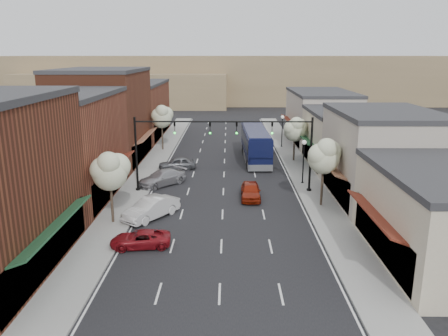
{
  "coord_description": "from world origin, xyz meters",
  "views": [
    {
      "loc": [
        0.45,
        -30.96,
        12.48
      ],
      "look_at": [
        0.06,
        8.34,
        2.2
      ],
      "focal_mm": 35.0,
      "sensor_mm": 36.0,
      "label": 1
    }
  ],
  "objects_px": {
    "parked_car_c": "(162,178)",
    "tree_right_far": "(295,129)",
    "tree_right_near": "(325,155)",
    "parked_car_b": "(151,208)",
    "lamp_post_near": "(304,155)",
    "coach_bus": "(256,144)",
    "signal_mast_left": "(162,143)",
    "red_hatchback": "(251,191)",
    "signal_mast_right": "(285,143)",
    "parked_car_a": "(140,239)",
    "tree_left_near": "(110,170)",
    "tree_left_far": "(162,116)",
    "lamp_post_far": "(282,126)",
    "parked_car_d": "(177,163)"
  },
  "relations": [
    {
      "from": "signal_mast_right",
      "to": "lamp_post_far",
      "type": "height_order",
      "value": "signal_mast_right"
    },
    {
      "from": "parked_car_c",
      "to": "lamp_post_far",
      "type": "bearing_deg",
      "value": 96.89
    },
    {
      "from": "red_hatchback",
      "to": "lamp_post_near",
      "type": "bearing_deg",
      "value": 41.14
    },
    {
      "from": "signal_mast_right",
      "to": "parked_car_a",
      "type": "bearing_deg",
      "value": -132.2
    },
    {
      "from": "signal_mast_left",
      "to": "red_hatchback",
      "type": "height_order",
      "value": "signal_mast_left"
    },
    {
      "from": "lamp_post_far",
      "to": "parked_car_a",
      "type": "bearing_deg",
      "value": -112.31
    },
    {
      "from": "tree_right_near",
      "to": "lamp_post_far",
      "type": "relative_size",
      "value": 1.34
    },
    {
      "from": "red_hatchback",
      "to": "parked_car_d",
      "type": "distance_m",
      "value": 12.65
    },
    {
      "from": "tree_left_near",
      "to": "coach_bus",
      "type": "distance_m",
      "value": 24.13
    },
    {
      "from": "coach_bus",
      "to": "parked_car_d",
      "type": "bearing_deg",
      "value": -154.06
    },
    {
      "from": "tree_left_near",
      "to": "lamp_post_far",
      "type": "height_order",
      "value": "tree_left_near"
    },
    {
      "from": "tree_right_far",
      "to": "parked_car_a",
      "type": "bearing_deg",
      "value": -119.7
    },
    {
      "from": "parked_car_d",
      "to": "parked_car_b",
      "type": "bearing_deg",
      "value": -13.34
    },
    {
      "from": "tree_right_near",
      "to": "tree_left_far",
      "type": "xyz_separation_m",
      "value": [
        -16.6,
        22.0,
        0.15
      ]
    },
    {
      "from": "signal_mast_left",
      "to": "lamp_post_far",
      "type": "bearing_deg",
      "value": 56.14
    },
    {
      "from": "coach_bus",
      "to": "parked_car_a",
      "type": "relative_size",
      "value": 3.12
    },
    {
      "from": "lamp_post_near",
      "to": "red_hatchback",
      "type": "height_order",
      "value": "lamp_post_near"
    },
    {
      "from": "signal_mast_right",
      "to": "tree_left_far",
      "type": "bearing_deg",
      "value": 127.71
    },
    {
      "from": "lamp_post_near",
      "to": "coach_bus",
      "type": "xyz_separation_m",
      "value": [
        -4.06,
        10.26,
        -1.04
      ]
    },
    {
      "from": "tree_right_far",
      "to": "parked_car_a",
      "type": "relative_size",
      "value": 1.36
    },
    {
      "from": "parked_car_a",
      "to": "signal_mast_right",
      "type": "bearing_deg",
      "value": 130.66
    },
    {
      "from": "signal_mast_right",
      "to": "signal_mast_left",
      "type": "relative_size",
      "value": 1.0
    },
    {
      "from": "signal_mast_left",
      "to": "lamp_post_far",
      "type": "relative_size",
      "value": 1.85
    },
    {
      "from": "signal_mast_right",
      "to": "tree_right_far",
      "type": "relative_size",
      "value": 1.51
    },
    {
      "from": "tree_right_far",
      "to": "tree_right_near",
      "type": "bearing_deg",
      "value": -90.0
    },
    {
      "from": "tree_right_near",
      "to": "tree_right_far",
      "type": "distance_m",
      "value": 16.01
    },
    {
      "from": "signal_mast_left",
      "to": "parked_car_b",
      "type": "bearing_deg",
      "value": -89.6
    },
    {
      "from": "signal_mast_left",
      "to": "tree_left_far",
      "type": "bearing_deg",
      "value": 98.35
    },
    {
      "from": "signal_mast_left",
      "to": "tree_left_near",
      "type": "bearing_deg",
      "value": -108.1
    },
    {
      "from": "tree_left_near",
      "to": "tree_left_far",
      "type": "xyz_separation_m",
      "value": [
        -0.0,
        26.0,
        0.38
      ]
    },
    {
      "from": "tree_left_near",
      "to": "tree_right_near",
      "type": "bearing_deg",
      "value": 13.55
    },
    {
      "from": "coach_bus",
      "to": "parked_car_b",
      "type": "relative_size",
      "value": 2.51
    },
    {
      "from": "signal_mast_left",
      "to": "parked_car_b",
      "type": "relative_size",
      "value": 1.65
    },
    {
      "from": "tree_right_far",
      "to": "tree_left_far",
      "type": "height_order",
      "value": "tree_left_far"
    },
    {
      "from": "signal_mast_left",
      "to": "parked_car_c",
      "type": "distance_m",
      "value": 4.38
    },
    {
      "from": "tree_right_near",
      "to": "parked_car_c",
      "type": "distance_m",
      "value": 16.05
    },
    {
      "from": "tree_right_far",
      "to": "coach_bus",
      "type": "distance_m",
      "value": 5.09
    },
    {
      "from": "tree_right_far",
      "to": "parked_car_b",
      "type": "xyz_separation_m",
      "value": [
        -13.92,
        -18.8,
        -3.17
      ]
    },
    {
      "from": "tree_left_near",
      "to": "lamp_post_near",
      "type": "height_order",
      "value": "tree_left_near"
    },
    {
      "from": "parked_car_c",
      "to": "tree_right_far",
      "type": "bearing_deg",
      "value": 79.1
    },
    {
      "from": "tree_right_near",
      "to": "parked_car_b",
      "type": "bearing_deg",
      "value": -168.64
    },
    {
      "from": "lamp_post_far",
      "to": "parked_car_d",
      "type": "relative_size",
      "value": 1.08
    },
    {
      "from": "signal_mast_right",
      "to": "signal_mast_left",
      "type": "height_order",
      "value": "same"
    },
    {
      "from": "signal_mast_left",
      "to": "parked_car_a",
      "type": "relative_size",
      "value": 2.05
    },
    {
      "from": "tree_left_near",
      "to": "tree_left_far",
      "type": "height_order",
      "value": "tree_left_far"
    },
    {
      "from": "tree_right_far",
      "to": "parked_car_c",
      "type": "xyz_separation_m",
      "value": [
        -14.39,
        -9.95,
        -3.25
      ]
    },
    {
      "from": "signal_mast_left",
      "to": "parked_car_d",
      "type": "bearing_deg",
      "value": 87.24
    },
    {
      "from": "tree_right_near",
      "to": "tree_left_near",
      "type": "relative_size",
      "value": 1.05
    },
    {
      "from": "parked_car_d",
      "to": "tree_right_far",
      "type": "bearing_deg",
      "value": 94.04
    },
    {
      "from": "parked_car_a",
      "to": "parked_car_b",
      "type": "bearing_deg",
      "value": 174.83
    }
  ]
}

